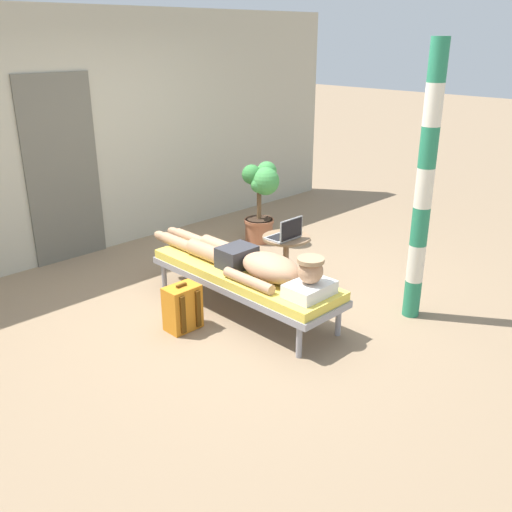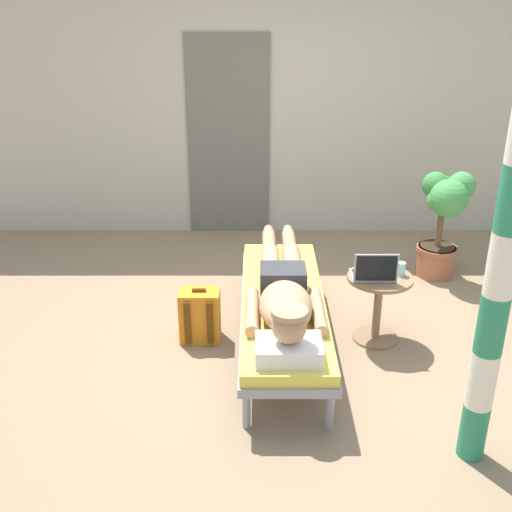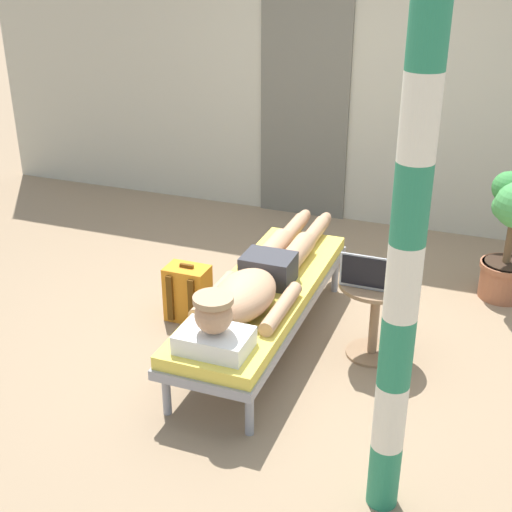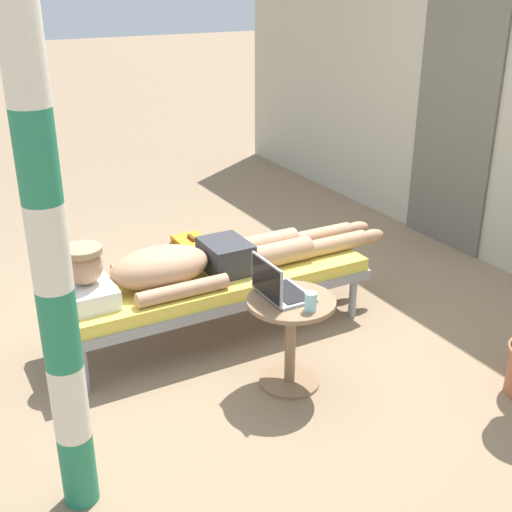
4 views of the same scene
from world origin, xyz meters
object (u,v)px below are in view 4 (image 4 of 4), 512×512
object	(u,v)px
side_table	(291,327)
laptop	(277,287)
drink_glass	(311,302)
porch_post	(49,247)
person_reclining	(196,262)
backpack	(193,266)
lounge_chair	(213,284)

from	to	relation	value
side_table	laptop	xyz separation A→B (m)	(-0.06, -0.05, 0.23)
drink_glass	porch_post	xyz separation A→B (m)	(0.17, -1.29, 0.62)
side_table	laptop	distance (m)	0.24
person_reclining	laptop	distance (m)	0.68
backpack	porch_post	bearing A→B (deg)	-37.57
person_reclining	porch_post	distance (m)	1.61
drink_glass	person_reclining	bearing A→B (deg)	-163.12
side_table	porch_post	world-z (taller)	porch_post
laptop	porch_post	xyz separation A→B (m)	(0.38, -1.21, 0.62)
laptop	porch_post	distance (m)	1.41
side_table	porch_post	size ratio (longest dim) A/B	0.22
lounge_chair	drink_glass	bearing A→B (deg)	10.09
side_table	laptop	world-z (taller)	laptop
side_table	laptop	size ratio (longest dim) A/B	1.69
lounge_chair	drink_glass	xyz separation A→B (m)	(0.86, 0.15, 0.23)
lounge_chair	person_reclining	world-z (taller)	person_reclining
laptop	side_table	bearing A→B (deg)	40.52
lounge_chair	drink_glass	distance (m)	0.90
person_reclining	backpack	world-z (taller)	person_reclining
lounge_chair	side_table	size ratio (longest dim) A/B	3.81
lounge_chair	backpack	size ratio (longest dim) A/B	4.70
porch_post	backpack	bearing A→B (deg)	142.43
backpack	porch_post	xyz separation A→B (m)	(1.65, -1.27, 1.00)
person_reclining	porch_post	bearing A→B (deg)	-44.83
drink_glass	backpack	distance (m)	1.52
lounge_chair	side_table	xyz separation A→B (m)	(0.71, 0.13, 0.01)
lounge_chair	drink_glass	world-z (taller)	drink_glass
drink_glass	backpack	world-z (taller)	drink_glass
person_reclining	porch_post	size ratio (longest dim) A/B	0.91
backpack	side_table	bearing A→B (deg)	-0.11
side_table	lounge_chair	bearing A→B (deg)	-169.62
lounge_chair	drink_glass	size ratio (longest dim) A/B	19.89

